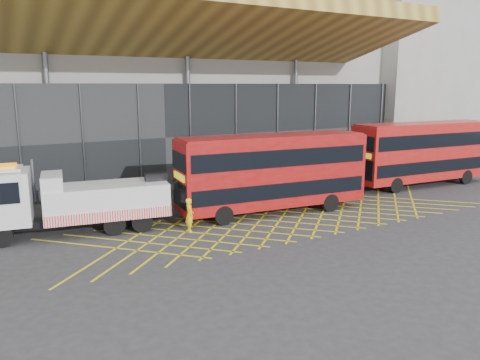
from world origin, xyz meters
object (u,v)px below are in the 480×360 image
bus_second (423,151)px  worker (190,215)px  recovery_truck (70,200)px  bus_towed (273,170)px

bus_second → worker: 21.25m
recovery_truck → bus_towed: bearing=0.0°
recovery_truck → worker: (5.71, -2.82, -0.91)m
worker → recovery_truck: bearing=71.9°
recovery_truck → worker: recovery_truck is taller
bus_towed → worker: bearing=-164.3°
worker → bus_second: bearing=-75.5°
recovery_truck → bus_second: 26.77m
bus_towed → bus_second: size_ratio=0.98×
bus_second → worker: size_ratio=6.61×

